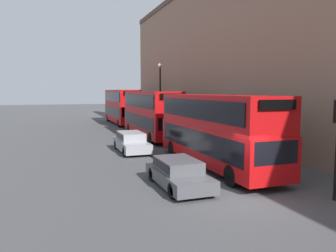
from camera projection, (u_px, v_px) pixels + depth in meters
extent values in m
plane|color=#424244|center=(242.00, 199.00, 13.11)|extent=(200.00, 200.00, 0.00)
cube|color=#B20C0F|center=(215.00, 143.00, 18.55)|extent=(2.55, 10.83, 2.01)
cube|color=#B20C0F|center=(215.00, 110.00, 18.35)|extent=(2.50, 10.61, 1.72)
cube|color=black|center=(215.00, 139.00, 18.52)|extent=(2.59, 9.96, 1.13)
cube|color=black|center=(215.00, 109.00, 18.34)|extent=(2.59, 9.96, 1.03)
cube|color=black|center=(276.00, 153.00, 13.46)|extent=(2.17, 0.06, 1.01)
cube|color=black|center=(278.00, 105.00, 13.25)|extent=(1.78, 0.06, 0.41)
cylinder|color=black|center=(232.00, 176.00, 14.69)|extent=(0.30, 1.00, 1.00)
cylinder|color=black|center=(274.00, 172.00, 15.44)|extent=(0.30, 1.00, 1.00)
cylinder|color=black|center=(173.00, 148.00, 21.83)|extent=(0.30, 1.00, 1.00)
cylinder|color=black|center=(203.00, 146.00, 22.58)|extent=(0.30, 1.00, 1.00)
cube|color=#B20C0F|center=(151.00, 123.00, 30.39)|extent=(2.55, 11.02, 2.03)
cube|color=#B20C0F|center=(151.00, 102.00, 30.19)|extent=(2.50, 10.80, 1.88)
cube|color=black|center=(151.00, 120.00, 30.37)|extent=(2.59, 10.14, 1.14)
cube|color=black|center=(151.00, 101.00, 30.18)|extent=(2.59, 10.14, 1.13)
cube|color=black|center=(171.00, 124.00, 25.22)|extent=(2.17, 0.06, 1.02)
cube|color=black|center=(171.00, 96.00, 24.99)|extent=(1.78, 0.06, 0.45)
cylinder|color=black|center=(151.00, 138.00, 26.45)|extent=(0.30, 1.00, 1.00)
cylinder|color=black|center=(177.00, 137.00, 27.20)|extent=(0.30, 1.00, 1.00)
cylinder|color=black|center=(130.00, 128.00, 33.77)|extent=(0.30, 1.00, 1.00)
cylinder|color=black|center=(150.00, 127.00, 34.52)|extent=(0.30, 1.00, 1.00)
cube|color=#B20C0F|center=(122.00, 113.00, 42.93)|extent=(2.55, 11.31, 2.16)
cube|color=#B20C0F|center=(121.00, 97.00, 42.71)|extent=(2.50, 11.08, 1.93)
cube|color=black|center=(122.00, 111.00, 42.90)|extent=(2.59, 10.40, 1.21)
cube|color=black|center=(121.00, 97.00, 42.70)|extent=(2.59, 10.40, 1.16)
cube|color=black|center=(131.00, 112.00, 37.62)|extent=(2.17, 0.06, 1.08)
cube|color=black|center=(131.00, 93.00, 37.39)|extent=(1.78, 0.06, 0.46)
cylinder|color=black|center=(119.00, 123.00, 38.86)|extent=(0.30, 1.00, 1.00)
cylinder|color=black|center=(138.00, 123.00, 39.61)|extent=(0.30, 1.00, 1.00)
cylinder|color=black|center=(108.00, 118.00, 46.45)|extent=(0.30, 1.00, 1.00)
cylinder|color=black|center=(124.00, 117.00, 47.20)|extent=(0.30, 1.00, 1.00)
cube|color=#47474C|center=(179.00, 177.00, 14.64)|extent=(1.82, 4.35, 0.55)
cube|color=#47474C|center=(178.00, 165.00, 14.69)|extent=(1.61, 2.39, 0.53)
cube|color=black|center=(178.00, 164.00, 14.68)|extent=(1.64, 2.27, 0.34)
cylinder|color=black|center=(173.00, 191.00, 13.08)|extent=(0.22, 0.64, 0.64)
cylinder|color=black|center=(209.00, 187.00, 13.62)|extent=(0.22, 0.64, 0.64)
cylinder|color=black|center=(152.00, 174.00, 15.69)|extent=(0.22, 0.64, 0.64)
cylinder|color=black|center=(183.00, 171.00, 16.23)|extent=(0.22, 0.64, 0.64)
cube|color=gray|center=(131.00, 145.00, 23.24)|extent=(1.80, 4.67, 0.62)
cube|color=gray|center=(131.00, 136.00, 23.28)|extent=(1.59, 2.57, 0.59)
cube|color=black|center=(131.00, 136.00, 23.28)|extent=(1.62, 2.44, 0.38)
cylinder|color=black|center=(125.00, 151.00, 21.59)|extent=(0.22, 0.64, 0.64)
cylinder|color=black|center=(148.00, 150.00, 22.12)|extent=(0.22, 0.64, 0.64)
cylinder|color=black|center=(116.00, 145.00, 24.39)|extent=(0.22, 0.64, 0.64)
cylinder|color=black|center=(137.00, 143.00, 24.92)|extent=(0.22, 0.64, 0.64)
cylinder|color=black|center=(336.00, 162.00, 12.74)|extent=(0.12, 0.12, 3.06)
cylinder|color=black|center=(160.00, 100.00, 33.78)|extent=(0.18, 0.18, 6.67)
sphere|color=beige|center=(160.00, 66.00, 33.40)|extent=(0.44, 0.44, 0.44)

